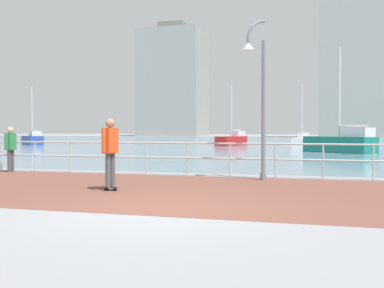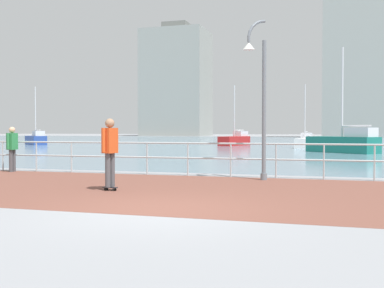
# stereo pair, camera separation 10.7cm
# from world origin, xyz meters

# --- Properties ---
(ground) EXTENTS (220.00, 220.00, 0.00)m
(ground) POSITION_xyz_m (0.00, 40.00, 0.00)
(ground) COLOR gray
(brick_paving) EXTENTS (28.00, 7.05, 0.01)m
(brick_paving) POSITION_xyz_m (0.00, 2.88, 0.00)
(brick_paving) COLOR brown
(brick_paving) RESTS_ON ground
(harbor_water) EXTENTS (180.00, 88.00, 0.00)m
(harbor_water) POSITION_xyz_m (0.00, 51.41, 0.00)
(harbor_water) COLOR #6B899E
(harbor_water) RESTS_ON ground
(waterfront_railing) EXTENTS (25.25, 0.06, 1.07)m
(waterfront_railing) POSITION_xyz_m (-0.00, 6.41, 0.74)
(waterfront_railing) COLOR #B2BCC1
(waterfront_railing) RESTS_ON ground
(lamppost) EXTENTS (0.67, 0.65, 4.67)m
(lamppost) POSITION_xyz_m (0.99, 5.68, 2.58)
(lamppost) COLOR slate
(lamppost) RESTS_ON ground
(skateboarder) EXTENTS (0.41, 0.56, 1.75)m
(skateboarder) POSITION_xyz_m (-2.11, 2.30, 1.05)
(skateboarder) COLOR black
(skateboarder) RESTS_ON ground
(bystander) EXTENTS (0.24, 0.55, 1.58)m
(bystander) POSITION_xyz_m (-7.74, 6.06, 0.92)
(bystander) COLOR #4C4C51
(bystander) RESTS_ON ground
(sailboat_red) EXTENTS (1.42, 3.75, 5.16)m
(sailboat_red) POSITION_xyz_m (0.77, 31.88, 0.49)
(sailboat_red) COLOR white
(sailboat_red) RESTS_ON ground
(sailboat_white) EXTENTS (3.86, 3.71, 5.74)m
(sailboat_white) POSITION_xyz_m (-25.22, 32.75, 0.55)
(sailboat_white) COLOR #284799
(sailboat_white) RESTS_ON ground
(sailboat_gray) EXTENTS (2.43, 4.21, 5.65)m
(sailboat_gray) POSITION_xyz_m (-5.89, 36.15, 0.54)
(sailboat_gray) COLOR #B21E1E
(sailboat_gray) RESTS_ON ground
(sailboat_navy) EXTENTS (4.68, 4.22, 6.78)m
(sailboat_navy) POSITION_xyz_m (3.68, 24.08, 0.65)
(sailboat_navy) COLOR #197266
(sailboat_navy) RESTS_ON ground
(tower_glass) EXTENTS (15.29, 12.49, 27.64)m
(tower_glass) POSITION_xyz_m (-34.36, 104.00, 12.99)
(tower_glass) COLOR #939993
(tower_glass) RESTS_ON ground
(tower_steel) EXTENTS (16.38, 10.82, 29.32)m
(tower_steel) POSITION_xyz_m (8.96, 88.69, 13.83)
(tower_steel) COLOR #939993
(tower_steel) RESTS_ON ground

